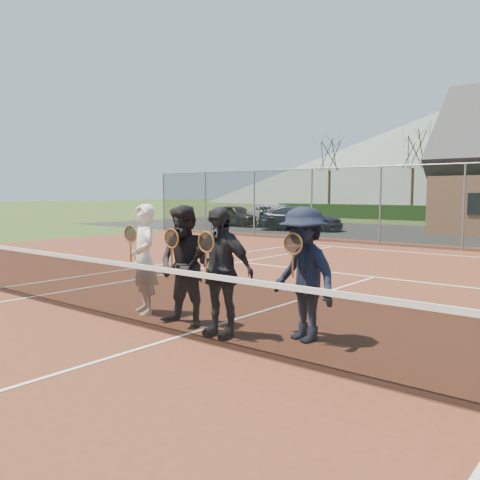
{
  "coord_description": "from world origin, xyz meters",
  "views": [
    {
      "loc": [
        4.95,
        -4.78,
        2.0
      ],
      "look_at": [
        -0.12,
        1.5,
        1.25
      ],
      "focal_mm": 38.0,
      "sensor_mm": 36.0,
      "label": 1
    }
  ],
  "objects_px": {
    "car_a": "(236,215)",
    "tennis_net": "(178,300)",
    "player_a": "(144,259)",
    "car_c": "(300,218)",
    "player_b": "(185,266)",
    "player_c": "(220,272)",
    "car_b": "(278,217)",
    "player_d": "(304,274)"
  },
  "relations": [
    {
      "from": "car_a",
      "to": "tennis_net",
      "type": "height_order",
      "value": "car_a"
    },
    {
      "from": "player_a",
      "to": "player_d",
      "type": "height_order",
      "value": "same"
    },
    {
      "from": "player_c",
      "to": "car_c",
      "type": "bearing_deg",
      "value": 119.04
    },
    {
      "from": "car_b",
      "to": "player_a",
      "type": "relative_size",
      "value": 2.21
    },
    {
      "from": "car_a",
      "to": "player_c",
      "type": "distance_m",
      "value": 23.66
    },
    {
      "from": "player_a",
      "to": "car_c",
      "type": "bearing_deg",
      "value": 114.57
    },
    {
      "from": "tennis_net",
      "to": "player_b",
      "type": "height_order",
      "value": "player_b"
    },
    {
      "from": "player_c",
      "to": "player_d",
      "type": "relative_size",
      "value": 1.0
    },
    {
      "from": "car_a",
      "to": "car_b",
      "type": "height_order",
      "value": "car_b"
    },
    {
      "from": "car_a",
      "to": "car_c",
      "type": "distance_m",
      "value": 5.11
    },
    {
      "from": "car_c",
      "to": "player_c",
      "type": "bearing_deg",
      "value": -167.5
    },
    {
      "from": "car_a",
      "to": "player_d",
      "type": "xyz_separation_m",
      "value": [
        15.88,
        -17.87,
        0.28
      ]
    },
    {
      "from": "car_b",
      "to": "player_c",
      "type": "height_order",
      "value": "player_c"
    },
    {
      "from": "car_b",
      "to": "player_a",
      "type": "distance_m",
      "value": 20.91
    },
    {
      "from": "car_c",
      "to": "player_a",
      "type": "distance_m",
      "value": 19.18
    },
    {
      "from": "car_c",
      "to": "player_c",
      "type": "height_order",
      "value": "player_c"
    },
    {
      "from": "car_b",
      "to": "player_b",
      "type": "relative_size",
      "value": 2.21
    },
    {
      "from": "car_c",
      "to": "tennis_net",
      "type": "height_order",
      "value": "car_c"
    },
    {
      "from": "tennis_net",
      "to": "car_a",
      "type": "bearing_deg",
      "value": 127.54
    },
    {
      "from": "car_a",
      "to": "player_a",
      "type": "height_order",
      "value": "player_a"
    },
    {
      "from": "car_b",
      "to": "player_b",
      "type": "height_order",
      "value": "player_b"
    },
    {
      "from": "car_c",
      "to": "player_b",
      "type": "height_order",
      "value": "player_b"
    },
    {
      "from": "car_b",
      "to": "car_c",
      "type": "relative_size",
      "value": 0.89
    },
    {
      "from": "player_b",
      "to": "player_a",
      "type": "bearing_deg",
      "value": 173.59
    },
    {
      "from": "player_b",
      "to": "player_c",
      "type": "bearing_deg",
      "value": -6.63
    },
    {
      "from": "player_a",
      "to": "player_d",
      "type": "relative_size",
      "value": 1.0
    },
    {
      "from": "car_a",
      "to": "player_b",
      "type": "xyz_separation_m",
      "value": [
        14.1,
        -18.32,
        0.28
      ]
    },
    {
      "from": "tennis_net",
      "to": "player_d",
      "type": "xyz_separation_m",
      "value": [
        1.41,
        0.96,
        0.38
      ]
    },
    {
      "from": "tennis_net",
      "to": "player_c",
      "type": "bearing_deg",
      "value": 47.42
    },
    {
      "from": "player_c",
      "to": "car_a",
      "type": "bearing_deg",
      "value": 128.9
    },
    {
      "from": "car_a",
      "to": "tennis_net",
      "type": "xyz_separation_m",
      "value": [
        14.47,
        -18.83,
        -0.1
      ]
    },
    {
      "from": "car_b",
      "to": "tennis_net",
      "type": "height_order",
      "value": "car_b"
    },
    {
      "from": "player_a",
      "to": "player_b",
      "type": "relative_size",
      "value": 1.0
    },
    {
      "from": "player_a",
      "to": "player_b",
      "type": "distance_m",
      "value": 1.08
    },
    {
      "from": "car_b",
      "to": "car_c",
      "type": "xyz_separation_m",
      "value": [
        2.07,
        -0.89,
        -0.0
      ]
    },
    {
      "from": "car_b",
      "to": "player_c",
      "type": "distance_m",
      "value": 22.02
    },
    {
      "from": "player_d",
      "to": "player_c",
      "type": "bearing_deg",
      "value": -152.04
    },
    {
      "from": "car_c",
      "to": "tennis_net",
      "type": "bearing_deg",
      "value": -169.02
    },
    {
      "from": "player_d",
      "to": "car_a",
      "type": "bearing_deg",
      "value": 131.62
    },
    {
      "from": "tennis_net",
      "to": "player_d",
      "type": "bearing_deg",
      "value": 34.38
    },
    {
      "from": "player_b",
      "to": "player_c",
      "type": "distance_m",
      "value": 0.76
    },
    {
      "from": "car_a",
      "to": "player_b",
      "type": "distance_m",
      "value": 23.12
    }
  ]
}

